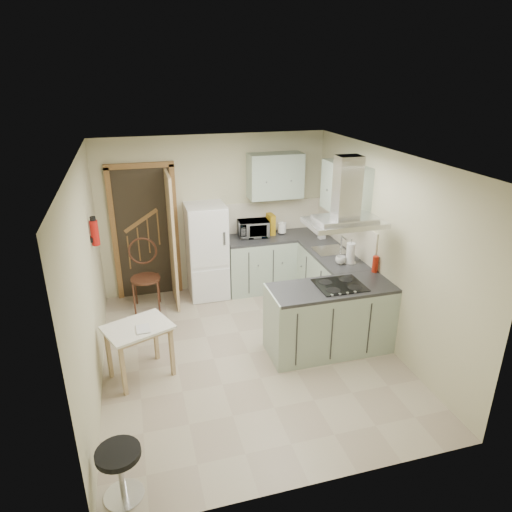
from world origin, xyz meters
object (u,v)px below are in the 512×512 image
object	(u,v)px
stool	(121,474)
microwave	(253,229)
bentwood_chair	(145,279)
extractor_hood	(345,223)
drop_leaf_table	(140,351)
fridge	(207,251)
peninsula	(330,318)

from	to	relation	value
stool	microwave	size ratio (longest dim) A/B	1.05
bentwood_chair	microwave	bearing A→B (deg)	14.60
bentwood_chair	microwave	xyz separation A→B (m)	(1.75, 0.28, 0.54)
stool	extractor_hood	bearing A→B (deg)	30.51
drop_leaf_table	stool	xyz separation A→B (m)	(-0.24, -1.66, -0.09)
fridge	microwave	size ratio (longest dim) A/B	3.15
drop_leaf_table	bentwood_chair	distance (m)	1.71
microwave	drop_leaf_table	bearing A→B (deg)	-130.16
stool	peninsula	bearing A→B (deg)	31.47
peninsula	stool	bearing A→B (deg)	-148.53
extractor_hood	microwave	size ratio (longest dim) A/B	1.89
microwave	peninsula	bearing A→B (deg)	-73.67
peninsula	stool	world-z (taller)	peninsula
peninsula	drop_leaf_table	xyz separation A→B (m)	(-2.36, 0.08, -0.11)
fridge	microwave	distance (m)	0.83
drop_leaf_table	microwave	distance (m)	2.83
peninsula	extractor_hood	size ratio (longest dim) A/B	1.72
stool	microwave	bearing A→B (deg)	59.46
fridge	stool	size ratio (longest dim) A/B	3.00
fridge	stool	bearing A→B (deg)	-111.03
peninsula	stool	xyz separation A→B (m)	(-2.60, -1.59, -0.20)
extractor_hood	drop_leaf_table	distance (m)	2.83
fridge	drop_leaf_table	bearing A→B (deg)	-120.84
fridge	extractor_hood	world-z (taller)	extractor_hood
drop_leaf_table	stool	bearing A→B (deg)	-120.32
extractor_hood	peninsula	bearing A→B (deg)	180.00
drop_leaf_table	bentwood_chair	bearing A→B (deg)	62.26
drop_leaf_table	stool	size ratio (longest dim) A/B	1.43
fridge	stool	distance (m)	3.86
peninsula	fridge	bearing A→B (deg)	121.74
peninsula	extractor_hood	world-z (taller)	extractor_hood
drop_leaf_table	microwave	bearing A→B (deg)	23.64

